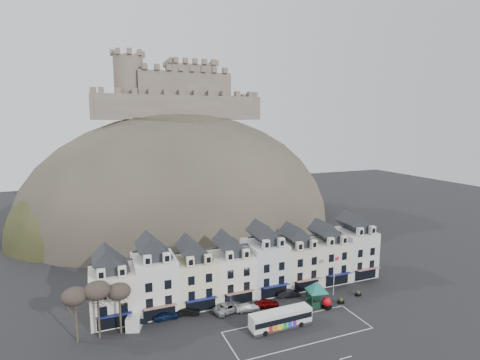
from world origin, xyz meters
The scene contains 21 objects.
ground centered at (0.00, 0.00, 0.00)m, with size 300.00×300.00×0.00m, color black.
coach_bay_markings centered at (2.00, 1.25, 0.00)m, with size 22.00×7.50×0.01m, color silver.
townhouse_terrace centered at (0.15, 15.97, 5.30)m, with size 54.40×9.35×11.80m.
castle_hill centered at (1.25, 68.95, 0.11)m, with size 100.00×76.00×68.00m.
castle centered at (0.51, 75.93, 40.19)m, with size 50.20×22.20×22.00m.
tree_left_far centered at (-29.00, 10.50, 6.90)m, with size 3.61×3.61×8.24m.
tree_left_mid centered at (-26.00, 10.50, 7.24)m, with size 3.78×3.78×8.64m.
tree_left_near centered at (-23.00, 10.50, 6.55)m, with size 3.43×3.43×7.84m.
bus centered at (-0.13, 2.86, 1.56)m, with size 10.03×2.56×2.82m.
bus_shelter centered at (9.20, 7.17, 3.25)m, with size 6.50×6.50×4.19m.
red_buoy centered at (10.00, 5.34, 1.01)m, with size 1.69×1.69×1.97m.
flagpole centered at (14.08, 8.97, 4.24)m, with size 1.06×0.23×7.42m.
white_van centered at (-20.70, 12.00, 1.07)m, with size 3.42×5.09×2.14m.
planter_west centered at (13.32, 5.83, 0.51)m, with size 1.16×0.78×1.06m.
planter_east centered at (18.00, 7.00, 0.48)m, with size 1.01×0.70×1.00m.
car_navy centered at (-16.00, 12.00, 0.69)m, with size 1.64×4.07×1.39m, color #0B1739.
car_black centered at (-12.47, 12.00, 0.66)m, with size 1.39×4.00×1.32m, color black.
car_silver centered at (-5.82, 10.54, 0.76)m, with size 2.52×5.38×1.52m, color #9A9CA1.
car_white centered at (-2.81, 9.61, 0.62)m, with size 1.73×4.26×1.24m, color white.
car_maroon centered at (0.80, 9.50, 0.70)m, with size 1.64×4.09×1.39m, color #5D0506.
car_charcoal centered at (6.00, 11.58, 0.70)m, with size 1.48×4.24×1.40m, color black.
Camera 1 is at (-25.83, -44.25, 31.39)m, focal length 28.00 mm.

